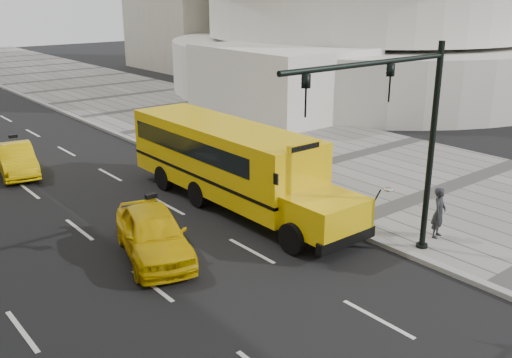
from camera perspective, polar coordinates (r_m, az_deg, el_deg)
ground at (r=20.67m, az=-14.72°, el=-4.22°), size 140.00×140.00×0.00m
sidewalk_museum at (r=27.42m, az=8.55°, el=1.92°), size 12.00×140.00×0.15m
curb_museum at (r=23.52m, az=-1.42°, el=-0.65°), size 0.30×140.00×0.15m
school_bus at (r=21.36m, az=-2.93°, el=2.12°), size 2.96×11.56×3.19m
taxi_near at (r=17.51m, az=-10.23°, el=-5.39°), size 3.00×4.78×1.52m
taxi_far at (r=27.15m, az=-22.86°, el=1.80°), size 2.09×4.24×1.34m
pedestrian at (r=19.12m, az=17.83°, el=-3.21°), size 0.69×0.55×1.66m
traffic_signal at (r=16.19m, az=14.56°, el=4.81°), size 6.18×0.36×6.40m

